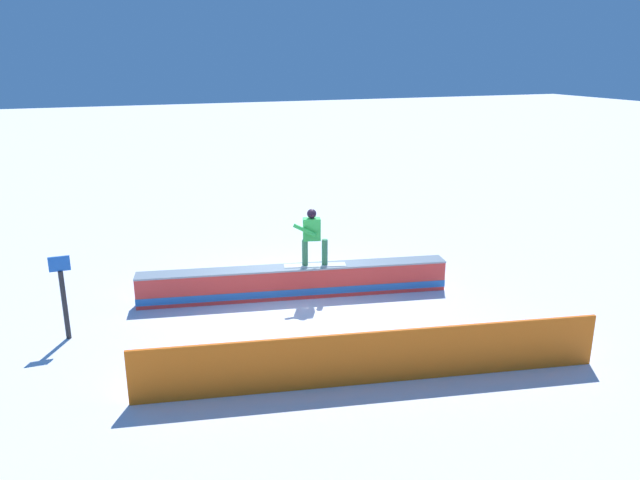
% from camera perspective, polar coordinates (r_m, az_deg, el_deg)
% --- Properties ---
extents(ground_plane, '(120.00, 120.00, 0.00)m').
position_cam_1_polar(ground_plane, '(14.63, -2.34, -5.27)').
color(ground_plane, white).
extents(grind_box, '(7.27, 1.93, 0.75)m').
position_cam_1_polar(grind_box, '(14.51, -2.36, -4.03)').
color(grind_box, '#DD3C36').
rests_on(grind_box, ground_plane).
extents(snowboarder, '(1.48, 0.65, 1.38)m').
position_cam_1_polar(snowboarder, '(14.19, -0.70, 0.44)').
color(snowboarder, silver).
rests_on(snowboarder, grind_box).
extents(safety_fence, '(8.15, 1.67, 0.98)m').
position_cam_1_polar(safety_fence, '(10.82, 5.08, -10.90)').
color(safety_fence, orange).
rests_on(safety_fence, ground_plane).
extents(trail_marker, '(0.40, 0.10, 1.75)m').
position_cam_1_polar(trail_marker, '(13.21, -22.87, -4.76)').
color(trail_marker, '#262628').
rests_on(trail_marker, ground_plane).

